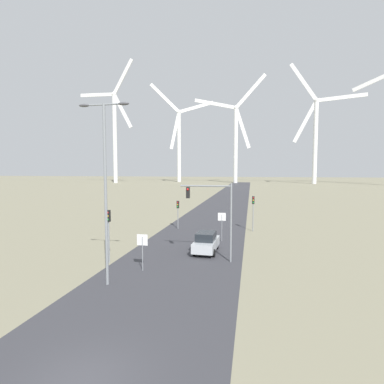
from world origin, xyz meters
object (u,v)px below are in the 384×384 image
(stop_sign_near, at_px, (142,245))
(wind_turbine_far_left, at_px, (115,129))
(traffic_light_mast_overhead, at_px, (214,206))
(wind_turbine_center, at_px, (236,135))
(wind_turbine_right, at_px, (316,131))
(traffic_light_post_mid_left, at_px, (178,208))
(car_approaching, at_px, (206,242))
(traffic_light_post_near_left, at_px, (108,224))
(streetlamp, at_px, (105,175))
(wind_turbine_left, at_px, (179,138))
(traffic_light_post_near_right, at_px, (253,206))
(stop_sign_far, at_px, (222,221))

(stop_sign_near, bearing_deg, wind_turbine_far_left, 116.25)
(traffic_light_mast_overhead, bearing_deg, wind_turbine_center, 92.32)
(wind_turbine_right, bearing_deg, traffic_light_post_mid_left, -107.54)
(car_approaching, distance_m, wind_turbine_center, 142.81)
(stop_sign_near, height_order, wind_turbine_right, wind_turbine_right)
(traffic_light_post_near_left, bearing_deg, wind_turbine_right, 73.36)
(stop_sign_near, xyz_separation_m, wind_turbine_center, (-1.04, 146.11, 24.27))
(traffic_light_post_near_left, xyz_separation_m, wind_turbine_far_left, (-62.93, 132.91, 26.69))
(wind_turbine_far_left, relative_size, wind_turbine_right, 1.06)
(wind_turbine_far_left, bearing_deg, wind_turbine_center, 10.41)
(streetlamp, distance_m, wind_turbine_center, 150.24)
(streetlamp, relative_size, stop_sign_near, 4.26)
(stop_sign_near, height_order, traffic_light_post_near_left, traffic_light_post_near_left)
(stop_sign_near, bearing_deg, wind_turbine_left, 102.75)
(streetlamp, height_order, wind_turbine_center, wind_turbine_center)
(streetlamp, bearing_deg, wind_turbine_right, 74.51)
(wind_turbine_far_left, bearing_deg, streetlamp, -64.66)
(streetlamp, height_order, wind_turbine_far_left, wind_turbine_far_left)
(streetlamp, relative_size, traffic_light_post_mid_left, 3.27)
(stop_sign_near, height_order, traffic_light_post_near_right, traffic_light_post_near_right)
(stop_sign_far, distance_m, wind_turbine_center, 138.24)
(wind_turbine_left, bearing_deg, traffic_light_post_near_right, -72.85)
(traffic_light_post_mid_left, xyz_separation_m, car_approaching, (5.01, -9.87, -1.65))
(wind_turbine_center, bearing_deg, stop_sign_near, -89.59)
(traffic_light_post_mid_left, xyz_separation_m, traffic_light_mast_overhead, (5.95, -12.18, 1.87))
(car_approaching, height_order, wind_turbine_center, wind_turbine_center)
(stop_sign_near, bearing_deg, traffic_light_post_near_right, 63.35)
(traffic_light_post_mid_left, relative_size, traffic_light_mast_overhead, 0.55)
(wind_turbine_far_left, distance_m, wind_turbine_right, 106.47)
(traffic_light_post_near_left, height_order, wind_turbine_center, wind_turbine_center)
(car_approaching, xyz_separation_m, wind_turbine_right, (35.91, 139.35, 26.26))
(stop_sign_far, bearing_deg, traffic_light_post_mid_left, 137.89)
(stop_sign_far, xyz_separation_m, car_approaching, (-0.94, -4.48, -1.14))
(traffic_light_post_near_right, bearing_deg, traffic_light_post_mid_left, -178.42)
(traffic_light_post_near_right, relative_size, car_approaching, 1.00)
(stop_sign_far, distance_m, wind_turbine_right, 141.57)
(stop_sign_near, relative_size, stop_sign_far, 0.91)
(streetlamp, height_order, stop_sign_far, streetlamp)
(stop_sign_far, relative_size, traffic_light_post_mid_left, 0.84)
(wind_turbine_right, bearing_deg, car_approaching, -104.45)
(traffic_light_post_near_right, distance_m, traffic_light_mast_overhead, 12.90)
(traffic_light_post_near_left, xyz_separation_m, wind_turbine_left, (-31.86, 153.88, 23.36))
(streetlamp, bearing_deg, stop_sign_far, 65.16)
(traffic_light_post_mid_left, xyz_separation_m, wind_turbine_left, (-33.90, 139.62, 23.85))
(wind_turbine_center, bearing_deg, wind_turbine_right, -1.59)
(traffic_light_post_mid_left, bearing_deg, traffic_light_mast_overhead, -63.97)
(wind_turbine_center, bearing_deg, traffic_light_post_near_left, -90.87)
(streetlamp, height_order, wind_turbine_right, wind_turbine_right)
(stop_sign_far, bearing_deg, wind_turbine_far_left, 119.76)
(stop_sign_far, height_order, traffic_light_post_near_right, traffic_light_post_near_right)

